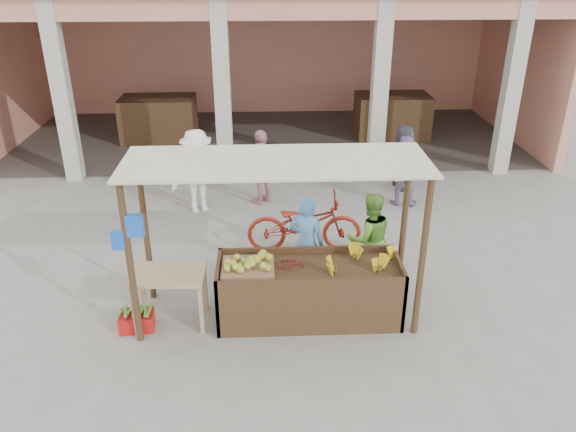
{
  "coord_description": "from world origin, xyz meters",
  "views": [
    {
      "loc": [
        -0.1,
        -6.76,
        4.87
      ],
      "look_at": [
        0.25,
        1.2,
        1.05
      ],
      "focal_mm": 35.0,
      "sensor_mm": 36.0,
      "label": 1
    }
  ],
  "objects_px": {
    "fruit_stall": "(309,293)",
    "red_crate": "(137,321)",
    "side_table": "(169,282)",
    "vendor_green": "(370,236)",
    "vendor_blue": "(306,240)",
    "motorcycle": "(304,223)"
  },
  "relations": [
    {
      "from": "fruit_stall",
      "to": "red_crate",
      "type": "distance_m",
      "value": 2.46
    },
    {
      "from": "fruit_stall",
      "to": "red_crate",
      "type": "bearing_deg",
      "value": -175.57
    },
    {
      "from": "side_table",
      "to": "red_crate",
      "type": "relative_size",
      "value": 2.17
    },
    {
      "from": "vendor_blue",
      "to": "motorcycle",
      "type": "height_order",
      "value": "vendor_blue"
    },
    {
      "from": "vendor_blue",
      "to": "motorcycle",
      "type": "distance_m",
      "value": 1.24
    },
    {
      "from": "side_table",
      "to": "vendor_green",
      "type": "relative_size",
      "value": 0.63
    },
    {
      "from": "fruit_stall",
      "to": "motorcycle",
      "type": "distance_m",
      "value": 1.98
    },
    {
      "from": "side_table",
      "to": "vendor_blue",
      "type": "bearing_deg",
      "value": 24.43
    },
    {
      "from": "vendor_blue",
      "to": "red_crate",
      "type": "bearing_deg",
      "value": 44.85
    },
    {
      "from": "vendor_green",
      "to": "red_crate",
      "type": "bearing_deg",
      "value": 8.48
    },
    {
      "from": "fruit_stall",
      "to": "vendor_green",
      "type": "height_order",
      "value": "vendor_green"
    },
    {
      "from": "fruit_stall",
      "to": "motorcycle",
      "type": "xyz_separation_m",
      "value": [
        0.07,
        1.97,
        0.15
      ]
    },
    {
      "from": "side_table",
      "to": "vendor_green",
      "type": "distance_m",
      "value": 3.13
    },
    {
      "from": "red_crate",
      "to": "vendor_green",
      "type": "relative_size",
      "value": 0.29
    },
    {
      "from": "red_crate",
      "to": "vendor_green",
      "type": "bearing_deg",
      "value": 12.24
    },
    {
      "from": "red_crate",
      "to": "vendor_blue",
      "type": "distance_m",
      "value": 2.73
    },
    {
      "from": "side_table",
      "to": "vendor_green",
      "type": "height_order",
      "value": "vendor_green"
    },
    {
      "from": "side_table",
      "to": "motorcycle",
      "type": "relative_size",
      "value": 0.49
    },
    {
      "from": "fruit_stall",
      "to": "side_table",
      "type": "bearing_deg",
      "value": -178.32
    },
    {
      "from": "side_table",
      "to": "motorcycle",
      "type": "height_order",
      "value": "motorcycle"
    },
    {
      "from": "fruit_stall",
      "to": "motorcycle",
      "type": "bearing_deg",
      "value": 87.88
    },
    {
      "from": "fruit_stall",
      "to": "vendor_green",
      "type": "xyz_separation_m",
      "value": [
        1.01,
        0.91,
        0.41
      ]
    }
  ]
}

